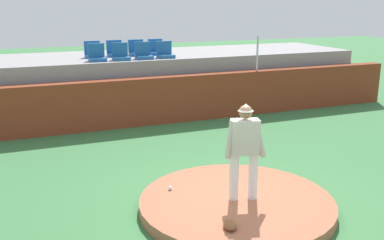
{
  "coord_description": "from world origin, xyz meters",
  "views": [
    {
      "loc": [
        -3.39,
        -6.33,
        3.51
      ],
      "look_at": [
        0.0,
        2.06,
        1.09
      ],
      "focal_mm": 41.91,
      "sensor_mm": 36.0,
      "label": 1
    }
  ],
  "objects_px": {
    "fielding_glove": "(230,225)",
    "stadium_chair_4": "(93,52)",
    "stadium_chair_1": "(121,55)",
    "stadium_chair_3": "(165,53)",
    "stadium_chair_0": "(97,56)",
    "stadium_chair_2": "(143,54)",
    "pitcher": "(245,145)",
    "stadium_chair_7": "(156,50)",
    "stadium_chair_6": "(137,51)",
    "stadium_chair_5": "(115,51)",
    "baseball": "(170,188)"
  },
  "relations": [
    {
      "from": "stadium_chair_4",
      "to": "fielding_glove",
      "type": "bearing_deg",
      "value": 92.97
    },
    {
      "from": "stadium_chair_5",
      "to": "stadium_chair_6",
      "type": "xyz_separation_m",
      "value": [
        0.7,
        -0.04,
        0.0
      ]
    },
    {
      "from": "fielding_glove",
      "to": "stadium_chair_7",
      "type": "bearing_deg",
      "value": 3.71
    },
    {
      "from": "baseball",
      "to": "stadium_chair_3",
      "type": "relative_size",
      "value": 0.15
    },
    {
      "from": "stadium_chair_0",
      "to": "stadium_chair_7",
      "type": "xyz_separation_m",
      "value": [
        2.08,
        0.87,
        0.0
      ]
    },
    {
      "from": "stadium_chair_0",
      "to": "stadium_chair_2",
      "type": "height_order",
      "value": "same"
    },
    {
      "from": "stadium_chair_0",
      "to": "stadium_chair_7",
      "type": "height_order",
      "value": "same"
    },
    {
      "from": "stadium_chair_5",
      "to": "baseball",
      "type": "bearing_deg",
      "value": 84.93
    },
    {
      "from": "baseball",
      "to": "stadium_chair_0",
      "type": "height_order",
      "value": "stadium_chair_0"
    },
    {
      "from": "stadium_chair_4",
      "to": "stadium_chair_2",
      "type": "bearing_deg",
      "value": 146.75
    },
    {
      "from": "fielding_glove",
      "to": "stadium_chair_3",
      "type": "relative_size",
      "value": 0.6
    },
    {
      "from": "stadium_chair_0",
      "to": "stadium_chair_2",
      "type": "relative_size",
      "value": 1.0
    },
    {
      "from": "stadium_chair_1",
      "to": "stadium_chair_6",
      "type": "height_order",
      "value": "same"
    },
    {
      "from": "stadium_chair_0",
      "to": "stadium_chair_6",
      "type": "relative_size",
      "value": 1.0
    },
    {
      "from": "stadium_chair_6",
      "to": "fielding_glove",
      "type": "bearing_deg",
      "value": 83.7
    },
    {
      "from": "baseball",
      "to": "stadium_chair_1",
      "type": "relative_size",
      "value": 0.15
    },
    {
      "from": "baseball",
      "to": "stadium_chair_3",
      "type": "bearing_deg",
      "value": 71.95
    },
    {
      "from": "stadium_chair_3",
      "to": "stadium_chair_5",
      "type": "xyz_separation_m",
      "value": [
        -1.36,
        0.92,
        0.0
      ]
    },
    {
      "from": "stadium_chair_5",
      "to": "stadium_chair_7",
      "type": "bearing_deg",
      "value": 178.48
    },
    {
      "from": "stadium_chair_0",
      "to": "stadium_chair_4",
      "type": "height_order",
      "value": "same"
    },
    {
      "from": "stadium_chair_2",
      "to": "stadium_chair_3",
      "type": "height_order",
      "value": "same"
    },
    {
      "from": "fielding_glove",
      "to": "stadium_chair_3",
      "type": "height_order",
      "value": "stadium_chair_3"
    },
    {
      "from": "stadium_chair_7",
      "to": "stadium_chair_0",
      "type": "bearing_deg",
      "value": 22.76
    },
    {
      "from": "stadium_chair_7",
      "to": "stadium_chair_6",
      "type": "bearing_deg",
      "value": -0.07
    },
    {
      "from": "stadium_chair_1",
      "to": "stadium_chair_5",
      "type": "relative_size",
      "value": 1.0
    },
    {
      "from": "stadium_chair_2",
      "to": "stadium_chair_5",
      "type": "xyz_separation_m",
      "value": [
        -0.66,
        0.93,
        0.0
      ]
    },
    {
      "from": "stadium_chair_4",
      "to": "pitcher",
      "type": "bearing_deg",
      "value": 98.25
    },
    {
      "from": "fielding_glove",
      "to": "stadium_chair_0",
      "type": "height_order",
      "value": "stadium_chair_0"
    },
    {
      "from": "stadium_chair_7",
      "to": "stadium_chair_2",
      "type": "bearing_deg",
      "value": 52.72
    },
    {
      "from": "fielding_glove",
      "to": "stadium_chair_3",
      "type": "distance_m",
      "value": 8.09
    },
    {
      "from": "fielding_glove",
      "to": "stadium_chair_1",
      "type": "distance_m",
      "value": 7.91
    },
    {
      "from": "fielding_glove",
      "to": "stadium_chair_4",
      "type": "distance_m",
      "value": 8.8
    },
    {
      "from": "fielding_glove",
      "to": "stadium_chair_6",
      "type": "height_order",
      "value": "stadium_chair_6"
    },
    {
      "from": "stadium_chair_4",
      "to": "stadium_chair_6",
      "type": "distance_m",
      "value": 1.4
    },
    {
      "from": "fielding_glove",
      "to": "stadium_chair_2",
      "type": "xyz_separation_m",
      "value": [
        0.92,
        7.73,
        1.71
      ]
    },
    {
      "from": "stadium_chair_6",
      "to": "stadium_chair_7",
      "type": "relative_size",
      "value": 1.0
    },
    {
      "from": "stadium_chair_3",
      "to": "stadium_chair_7",
      "type": "height_order",
      "value": "same"
    },
    {
      "from": "pitcher",
      "to": "stadium_chair_0",
      "type": "distance_m",
      "value": 7.04
    },
    {
      "from": "stadium_chair_0",
      "to": "stadium_chair_7",
      "type": "bearing_deg",
      "value": -157.24
    },
    {
      "from": "stadium_chair_1",
      "to": "fielding_glove",
      "type": "bearing_deg",
      "value": 88.41
    },
    {
      "from": "pitcher",
      "to": "stadium_chair_7",
      "type": "distance_m",
      "value": 7.87
    },
    {
      "from": "fielding_glove",
      "to": "stadium_chair_3",
      "type": "xyz_separation_m",
      "value": [
        1.61,
        7.74,
        1.71
      ]
    },
    {
      "from": "pitcher",
      "to": "stadium_chair_4",
      "type": "distance_m",
      "value": 7.89
    },
    {
      "from": "baseball",
      "to": "stadium_chair_5",
      "type": "bearing_deg",
      "value": 84.93
    },
    {
      "from": "baseball",
      "to": "pitcher",
      "type": "bearing_deg",
      "value": -38.45
    },
    {
      "from": "stadium_chair_0",
      "to": "stadium_chair_7",
      "type": "distance_m",
      "value": 2.26
    },
    {
      "from": "stadium_chair_0",
      "to": "stadium_chair_6",
      "type": "distance_m",
      "value": 1.68
    },
    {
      "from": "pitcher",
      "to": "stadium_chair_7",
      "type": "relative_size",
      "value": 3.39
    },
    {
      "from": "stadium_chair_0",
      "to": "baseball",
      "type": "bearing_deg",
      "value": 91.11
    },
    {
      "from": "fielding_glove",
      "to": "stadium_chair_5",
      "type": "distance_m",
      "value": 8.83
    }
  ]
}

